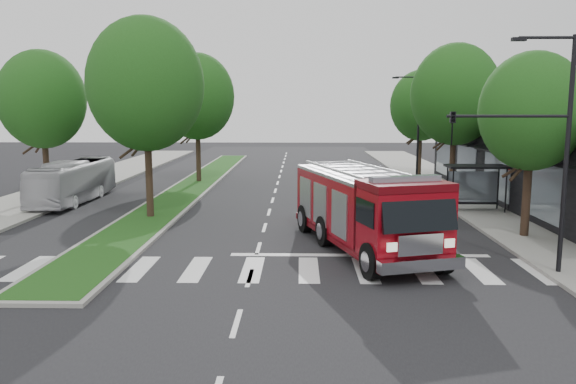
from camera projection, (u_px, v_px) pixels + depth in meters
ground at (258, 249)px, 22.81m from camera, size 140.00×140.00×0.00m
sidewalk_right at (487, 205)px, 32.43m from camera, size 5.00×80.00×0.15m
sidewalk_left at (25, 204)px, 32.99m from camera, size 5.00×80.00×0.15m
median at (194, 185)px, 40.72m from camera, size 3.00×50.00×0.15m
storefront_row at (568, 164)px, 31.97m from camera, size 8.00×30.00×5.00m
bus_shelter at (476, 176)px, 30.33m from camera, size 3.20×1.60×2.61m
tree_right_near at (532, 112)px, 23.73m from camera, size 4.40×4.40×8.05m
tree_right_mid at (455, 95)px, 35.45m from camera, size 5.60×5.60×9.72m
tree_right_far at (421, 106)px, 45.43m from camera, size 5.00×5.00×8.73m
tree_median_near at (146, 84)px, 27.85m from camera, size 5.80×5.80×10.16m
tree_median_far at (197, 97)px, 41.74m from camera, size 5.60×5.60×9.72m
tree_left_mid at (42, 100)px, 34.05m from camera, size 5.20×5.20×9.16m
streetlight_right_near at (541, 139)px, 18.46m from camera, size 4.08×0.22×8.00m
streetlight_right_far at (416, 124)px, 41.70m from camera, size 2.11×0.20×8.00m
fire_engine at (364, 210)px, 22.42m from camera, size 5.57×10.24×3.41m
city_bus at (74, 181)px, 33.89m from camera, size 2.15×9.07×2.52m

